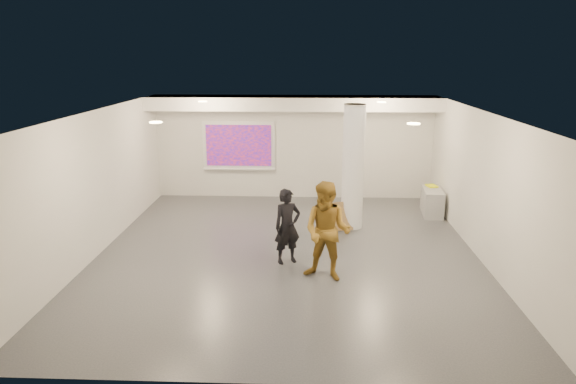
{
  "coord_description": "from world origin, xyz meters",
  "views": [
    {
      "loc": [
        0.44,
        -10.22,
        4.11
      ],
      "look_at": [
        0.0,
        0.4,
        1.25
      ],
      "focal_mm": 32.0,
      "sensor_mm": 36.0,
      "label": 1
    }
  ],
  "objects_px": {
    "woman": "(287,226)",
    "man": "(327,232)",
    "column": "(353,167)",
    "credenza": "(432,201)",
    "projection_screen": "(239,146)"
  },
  "relations": [
    {
      "from": "projection_screen",
      "to": "man",
      "type": "height_order",
      "value": "projection_screen"
    },
    {
      "from": "projection_screen",
      "to": "credenza",
      "type": "xyz_separation_m",
      "value": [
        5.32,
        -1.48,
        -1.19
      ]
    },
    {
      "from": "credenza",
      "to": "man",
      "type": "relative_size",
      "value": 0.62
    },
    {
      "from": "woman",
      "to": "man",
      "type": "height_order",
      "value": "man"
    },
    {
      "from": "column",
      "to": "credenza",
      "type": "xyz_separation_m",
      "value": [
        2.22,
        1.17,
        -1.16
      ]
    },
    {
      "from": "column",
      "to": "man",
      "type": "height_order",
      "value": "column"
    },
    {
      "from": "column",
      "to": "man",
      "type": "distance_m",
      "value": 3.16
    },
    {
      "from": "credenza",
      "to": "woman",
      "type": "distance_m",
      "value": 5.07
    },
    {
      "from": "woman",
      "to": "man",
      "type": "relative_size",
      "value": 0.82
    },
    {
      "from": "column",
      "to": "man",
      "type": "xyz_separation_m",
      "value": [
        -0.71,
        -3.03,
        -0.56
      ]
    },
    {
      "from": "woman",
      "to": "credenza",
      "type": "bearing_deg",
      "value": 16.94
    },
    {
      "from": "woman",
      "to": "column",
      "type": "bearing_deg",
      "value": 30.92
    },
    {
      "from": "credenza",
      "to": "woman",
      "type": "relative_size",
      "value": 0.76
    },
    {
      "from": "projection_screen",
      "to": "woman",
      "type": "bearing_deg",
      "value": -71.75
    },
    {
      "from": "projection_screen",
      "to": "woman",
      "type": "xyz_separation_m",
      "value": [
        1.62,
        -4.92,
        -0.76
      ]
    }
  ]
}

